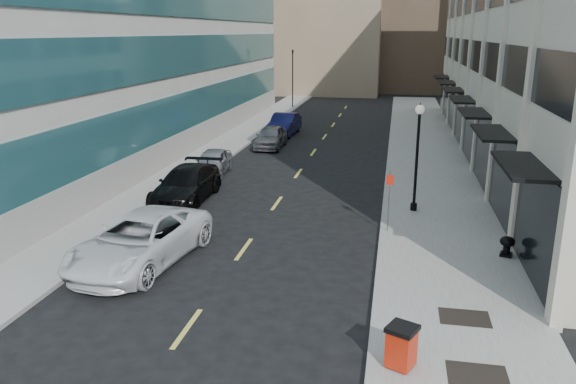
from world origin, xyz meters
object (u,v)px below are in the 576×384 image
at_px(car_black_pickup, 186,184).
at_px(lamppost, 417,148).
at_px(traffic_signal, 293,53).
at_px(car_silver_sedan, 213,162).
at_px(car_blue_sedan, 284,124).
at_px(sign_post, 389,193).
at_px(urn_planter, 507,244).
at_px(trash_bin, 401,345).
at_px(car_white_van, 140,240).
at_px(car_grey_sedan, 271,137).

xyz_separation_m(car_black_pickup, lamppost, (10.80, 0.05, 2.19)).
relative_size(traffic_signal, car_black_pickup, 1.24).
height_order(car_silver_sedan, lamppost, lamppost).
height_order(car_blue_sedan, sign_post, sign_post).
distance_m(traffic_signal, urn_planter, 42.30).
height_order(traffic_signal, lamppost, traffic_signal).
relative_size(car_blue_sedan, lamppost, 1.05).
height_order(traffic_signal, car_black_pickup, traffic_signal).
height_order(trash_bin, lamppost, lamppost).
xyz_separation_m(car_white_van, car_silver_sedan, (-1.60, 12.89, -0.16)).
relative_size(car_blue_sedan, sign_post, 2.04).
xyz_separation_m(sign_post, urn_planter, (4.25, -1.88, -1.16)).
bearing_deg(sign_post, car_blue_sedan, 112.12).
bearing_deg(car_blue_sedan, lamppost, -60.02).
xyz_separation_m(car_white_van, lamppost, (9.60, 7.66, 2.13)).
bearing_deg(car_grey_sedan, car_blue_sedan, 89.80).
bearing_deg(lamppost, car_white_van, -141.41).
height_order(car_white_van, car_black_pickup, car_white_van).
distance_m(traffic_signal, lamppost, 36.44).
distance_m(trash_bin, sign_post, 9.74).
relative_size(trash_bin, lamppost, 0.22).
height_order(car_white_van, car_silver_sedan, car_white_van).
xyz_separation_m(lamppost, sign_post, (-1.10, -2.98, -1.25)).
distance_m(car_white_van, car_grey_sedan, 21.00).
xyz_separation_m(traffic_signal, car_silver_sedan, (0.70, -29.11, -5.00)).
height_order(car_silver_sedan, car_grey_sedan, car_grey_sedan).
xyz_separation_m(traffic_signal, car_black_pickup, (1.10, -34.38, -4.90)).
distance_m(traffic_signal, car_silver_sedan, 29.54).
bearing_deg(lamppost, car_grey_sedan, 125.74).
xyz_separation_m(car_white_van, car_black_pickup, (-1.20, 7.62, -0.06)).
xyz_separation_m(car_grey_sedan, sign_post, (8.50, -16.32, 0.98)).
relative_size(car_white_van, sign_post, 2.53).
relative_size(car_grey_sedan, lamppost, 0.94).
distance_m(car_grey_sedan, sign_post, 18.43).
bearing_deg(lamppost, car_black_pickup, -179.76).
xyz_separation_m(car_grey_sedan, urn_planter, (12.75, -18.20, -0.18)).
distance_m(car_blue_sedan, lamppost, 21.01).
bearing_deg(car_silver_sedan, lamppost, -29.30).
distance_m(car_blue_sedan, urn_planter, 26.67).
distance_m(car_silver_sedan, lamppost, 12.57).
bearing_deg(traffic_signal, car_grey_sedan, -83.75).
xyz_separation_m(car_grey_sedan, trash_bin, (9.01, -26.00, -0.04)).
relative_size(car_grey_sedan, urn_planter, 6.18).
bearing_deg(car_silver_sedan, car_black_pickup, -89.89).
relative_size(car_black_pickup, car_blue_sedan, 1.10).
height_order(car_silver_sedan, urn_planter, car_silver_sedan).
bearing_deg(traffic_signal, lamppost, -70.89).
xyz_separation_m(car_white_van, urn_planter, (12.75, 2.80, -0.28)).
bearing_deg(car_silver_sedan, car_blue_sedan, 79.12).
bearing_deg(car_blue_sedan, traffic_signal, 100.49).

